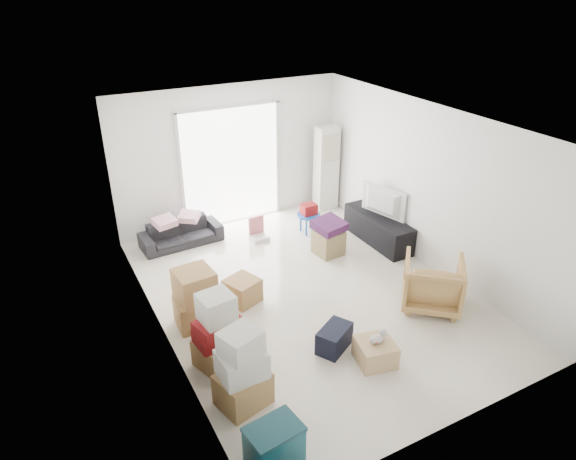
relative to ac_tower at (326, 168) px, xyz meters
The scene contains 21 objects.
room_shell 3.32m from the ac_tower, 126.35° to the right, with size 4.98×6.48×3.18m.
sliding_door 2.01m from the ac_tower, behind, with size 2.10×0.04×2.33m.
ac_tower is the anchor object (origin of this frame).
tv_console 1.87m from the ac_tower, 88.38° to the right, with size 0.47×1.55×0.52m, color black.
television 1.79m from the ac_tower, 88.38° to the right, with size 0.95×0.55×0.12m, color black.
sofa 3.24m from the ac_tower, behind, with size 1.47×0.43×0.57m, color #232327.
pillow_left 3.48m from the ac_tower, behind, with size 0.42×0.33×0.13m, color #E2A4B9.
pillow_right 3.02m from the ac_tower, behind, with size 0.36×0.28×0.12m, color #E2A4B9.
armchair 3.85m from the ac_tower, 97.36° to the right, with size 0.83×0.78×0.85m, color #B67D51.
storage_bins 6.55m from the ac_tower, 126.16° to the right, with size 0.58×0.44×0.61m.
box_stack_a 5.70m from the ac_tower, 131.29° to the right, with size 0.66×0.59×1.02m.
box_stack_b 5.17m from the ac_tower, 136.75° to the right, with size 0.66×0.66×1.06m.
box_stack_c 4.55m from the ac_tower, 145.27° to the right, with size 0.60×0.54×0.87m.
loose_box 3.83m from the ac_tower, 141.13° to the right, with size 0.45×0.45×0.37m, color tan.
duffel_bag 4.62m from the ac_tower, 120.22° to the right, with size 0.51×0.31×0.33m, color black.
ottoman 2.09m from the ac_tower, 120.09° to the right, with size 0.45×0.45×0.45m, color #9A8B5A.
blanket 2.02m from the ac_tower, 120.09° to the right, with size 0.49×0.49×0.14m, color #481E4C.
kids_table 1.30m from the ac_tower, 136.90° to the right, with size 0.44×0.44×0.58m.
toy_walker 2.11m from the ac_tower, 161.19° to the right, with size 0.33×0.29×0.43m.
wood_crate 4.89m from the ac_tower, 114.13° to the right, with size 0.46×0.46×0.31m, color tan.
plush_bunny 4.85m from the ac_tower, 113.84° to the right, with size 0.27×0.15×0.13m.
Camera 1 is at (-3.43, -5.77, 4.51)m, focal length 32.00 mm.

